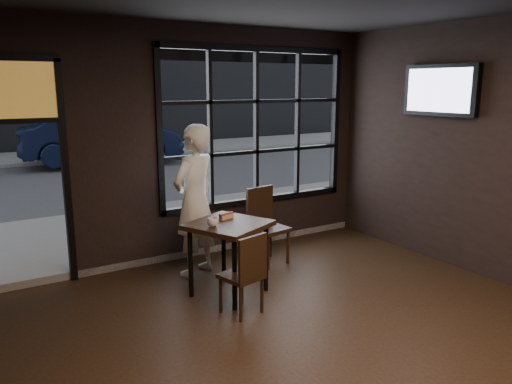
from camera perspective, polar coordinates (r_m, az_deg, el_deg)
floor at (r=4.51m, az=11.04°, el=-20.38°), size 6.00×7.00×0.02m
window_frame at (r=7.37m, az=0.01°, el=7.46°), size 3.06×0.12×2.28m
stained_transom at (r=6.28m, az=-27.07°, el=10.38°), size 1.20×0.06×0.70m
street_asphalt at (r=26.99m, az=-25.94°, el=5.78°), size 60.00×41.00×0.04m
cafe_table at (r=5.84m, az=-3.13°, el=-7.57°), size 1.06×1.06×0.87m
chair_near at (r=5.36m, az=-1.71°, el=-9.25°), size 0.47×0.47×0.90m
chair_window at (r=6.79m, az=1.53°, el=-3.96°), size 0.51×0.51×1.04m
man at (r=6.35m, az=-7.03°, el=-1.00°), size 0.84×0.72×1.94m
hotdog at (r=5.87m, az=-3.42°, el=-2.77°), size 0.21×0.13×0.06m
cup at (r=5.56m, az=-4.98°, el=-3.46°), size 0.15×0.15×0.10m
tv at (r=7.12m, az=20.31°, el=10.86°), size 0.13×1.14×0.67m
navy_car at (r=15.83m, az=-17.17°, el=6.04°), size 4.84×2.33×1.53m
tree_right at (r=18.70m, az=-15.23°, el=12.47°), size 2.20×2.20×3.75m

